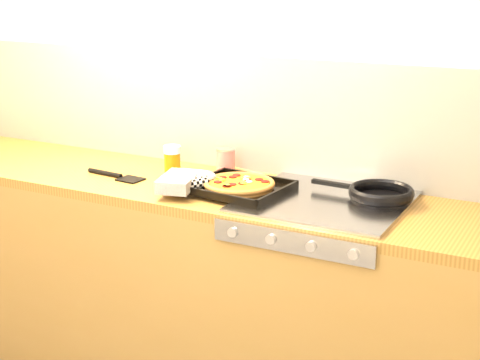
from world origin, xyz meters
The scene contains 9 objects.
room_shell centered at (0.00, 1.39, 1.15)m, with size 3.20×3.20×3.20m.
counter_run centered at (0.00, 1.10, 0.45)m, with size 3.20×0.62×0.90m.
stovetop centered at (0.45, 1.10, 0.91)m, with size 0.60×0.56×0.02m, color #A1A2A7.
pizza_on_tray centered at (0.05, 1.03, 0.94)m, with size 0.49×0.40×0.06m.
frying_pan centered at (0.63, 1.20, 0.94)m, with size 0.42×0.26×0.04m.
tomato_can centered at (-0.07, 1.28, 0.96)m, with size 0.08×0.08×0.11m.
juice_glass centered at (-0.28, 1.19, 0.96)m, with size 0.09×0.09×0.12m.
wooden_spoon centered at (0.08, 1.31, 0.91)m, with size 0.29×0.11×0.02m.
black_spatula centered at (-0.46, 1.02, 0.91)m, with size 0.28×0.09×0.02m.
Camera 1 is at (1.38, -1.38, 1.76)m, focal length 55.00 mm.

